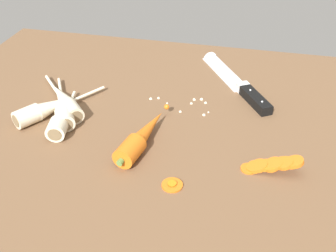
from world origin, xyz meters
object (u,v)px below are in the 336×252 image
(parsnip_back, at_px, (63,107))
(carrot_slice_stack, at_px, (272,165))
(carrot_slice_stray_near, at_px, (172,184))
(parsnip_mid_right, at_px, (65,101))
(whole_carrot, at_px, (142,137))
(parsnip_mid_left, at_px, (62,118))
(parsnip_front, at_px, (47,108))
(chefs_knife, at_px, (232,78))

(parsnip_back, xyz_separation_m, carrot_slice_stack, (0.46, -0.09, -0.01))
(carrot_slice_stray_near, bearing_deg, parsnip_mid_right, 146.02)
(whole_carrot, relative_size, parsnip_mid_left, 1.16)
(parsnip_mid_right, height_order, carrot_slice_stack, parsnip_mid_right)
(carrot_slice_stray_near, bearing_deg, parsnip_front, 153.15)
(parsnip_mid_left, distance_m, parsnip_back, 0.05)
(parsnip_front, xyz_separation_m, parsnip_mid_left, (0.05, -0.03, 0.00))
(chefs_knife, xyz_separation_m, parsnip_mid_left, (-0.34, -0.29, 0.01))
(parsnip_mid_right, distance_m, carrot_slice_stack, 0.48)
(parsnip_mid_right, distance_m, parsnip_back, 0.02)
(whole_carrot, relative_size, carrot_slice_stray_near, 5.71)
(parsnip_mid_left, relative_size, carrot_slice_stack, 1.69)
(parsnip_front, height_order, carrot_slice_stack, parsnip_front)
(parsnip_front, xyz_separation_m, parsnip_mid_right, (0.03, 0.04, -0.00))
(parsnip_mid_left, distance_m, carrot_slice_stray_near, 0.30)
(whole_carrot, xyz_separation_m, parsnip_front, (-0.24, 0.06, -0.00))
(parsnip_back, relative_size, carrot_slice_stray_near, 5.48)
(parsnip_front, bearing_deg, carrot_slice_stray_near, -26.85)
(chefs_knife, distance_m, parsnip_back, 0.43)
(chefs_knife, distance_m, parsnip_front, 0.46)
(whole_carrot, bearing_deg, chefs_knife, 64.83)
(carrot_slice_stray_near, bearing_deg, chefs_knife, 81.41)
(parsnip_mid_left, distance_m, parsnip_mid_right, 0.07)
(carrot_slice_stray_near, bearing_deg, whole_carrot, 129.52)
(parsnip_mid_right, relative_size, carrot_slice_stack, 1.68)
(parsnip_back, bearing_deg, parsnip_front, -159.12)
(parsnip_mid_left, bearing_deg, parsnip_back, 111.22)
(chefs_knife, distance_m, carrot_slice_stack, 0.36)
(whole_carrot, bearing_deg, carrot_slice_stray_near, -50.48)
(carrot_slice_stack, relative_size, carrot_slice_stray_near, 2.93)
(parsnip_mid_left, xyz_separation_m, parsnip_mid_right, (-0.02, 0.07, -0.00))
(parsnip_mid_left, xyz_separation_m, carrot_slice_stack, (0.44, -0.05, -0.01))
(parsnip_back, distance_m, carrot_slice_stack, 0.47)
(carrot_slice_stack, bearing_deg, parsnip_mid_right, 165.97)
(parsnip_mid_left, relative_size, parsnip_back, 0.90)
(chefs_knife, relative_size, parsnip_front, 1.51)
(whole_carrot, distance_m, parsnip_front, 0.24)
(parsnip_mid_left, bearing_deg, carrot_slice_stack, -6.37)
(chefs_knife, distance_m, whole_carrot, 0.35)
(parsnip_mid_right, bearing_deg, carrot_slice_stray_near, -33.98)
(parsnip_front, bearing_deg, parsnip_mid_left, -31.96)
(parsnip_mid_left, relative_size, parsnip_mid_right, 1.00)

